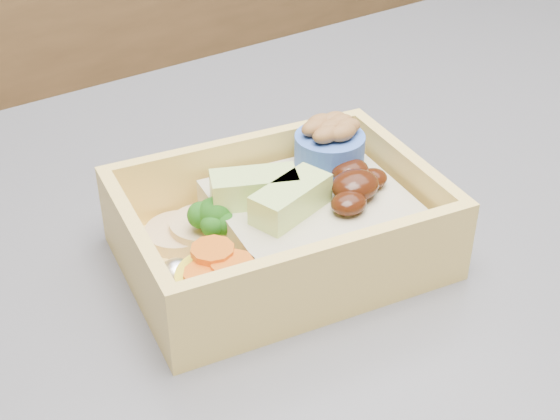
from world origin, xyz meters
TOP-DOWN VIEW (x-y plane):
  - bento_box at (-0.10, 0.01)m, footprint 0.21×0.17m

SIDE VIEW (x-z plane):
  - bento_box at x=-0.10m, z-range 0.91..0.98m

